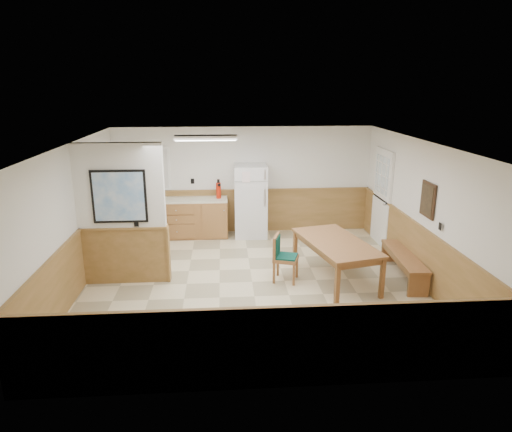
{
  "coord_description": "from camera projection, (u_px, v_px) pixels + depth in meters",
  "views": [
    {
      "loc": [
        -0.49,
        -7.55,
        3.43
      ],
      "look_at": [
        0.1,
        0.4,
        1.12
      ],
      "focal_mm": 32.0,
      "sensor_mm": 36.0,
      "label": 1
    }
  ],
  "objects": [
    {
      "name": "fire_extinguisher",
      "position": [
        219.0,
        190.0,
        10.46
      ],
      "size": [
        0.14,
        0.14,
        0.44
      ],
      "rotation": [
        0.0,
        0.0,
        -0.28
      ],
      "color": "red",
      "rests_on": "kitchen_counter"
    },
    {
      "name": "partition_wall",
      "position": [
        122.0,
        216.0,
        7.91
      ],
      "size": [
        1.5,
        0.2,
        2.5
      ],
      "color": "white",
      "rests_on": "ground"
    },
    {
      "name": "ceiling",
      "position": [
        252.0,
        143.0,
        7.53
      ],
      "size": [
        6.0,
        6.0,
        0.02
      ],
      "primitive_type": "cube",
      "color": "white",
      "rests_on": "back_wall"
    },
    {
      "name": "left_wall",
      "position": [
        74.0,
        219.0,
        7.67
      ],
      "size": [
        0.02,
        6.0,
        2.5
      ],
      "primitive_type": "cube",
      "color": "white",
      "rests_on": "ground"
    },
    {
      "name": "dining_chair",
      "position": [
        281.0,
        254.0,
        8.18
      ],
      "size": [
        0.67,
        0.55,
        0.85
      ],
      "rotation": [
        0.0,
        0.0,
        -0.31
      ],
      "color": "#A5663C",
      "rests_on": "ground"
    },
    {
      "name": "wainscot_right",
      "position": [
        415.0,
        252.0,
        8.29
      ],
      "size": [
        0.04,
        6.0,
        1.0
      ],
      "primitive_type": "cube",
      "color": "#A37641",
      "rests_on": "ground"
    },
    {
      "name": "dining_bench",
      "position": [
        404.0,
        260.0,
        8.33
      ],
      "size": [
        0.48,
        1.72,
        0.45
      ],
      "rotation": [
        0.0,
        0.0,
        -0.06
      ],
      "color": "#A5663C",
      "rests_on": "ground"
    },
    {
      "name": "fluorescent_fixture",
      "position": [
        206.0,
        138.0,
        8.73
      ],
      "size": [
        1.2,
        0.3,
        0.09
      ],
      "color": "white",
      "rests_on": "ceiling"
    },
    {
      "name": "back_wall",
      "position": [
        244.0,
        180.0,
        10.75
      ],
      "size": [
        6.0,
        0.02,
        2.5
      ],
      "primitive_type": "cube",
      "color": "white",
      "rests_on": "ground"
    },
    {
      "name": "wall_painting",
      "position": [
        428.0,
        200.0,
        7.71
      ],
      "size": [
        0.04,
        0.5,
        0.6
      ],
      "color": "#382416",
      "rests_on": "right_wall"
    },
    {
      "name": "soap_bottle",
      "position": [
        141.0,
        195.0,
        10.33
      ],
      "size": [
        0.1,
        0.1,
        0.24
      ],
      "primitive_type": "cylinder",
      "rotation": [
        0.0,
        0.0,
        -0.42
      ],
      "color": "#19893D",
      "rests_on": "kitchen_counter"
    },
    {
      "name": "wainscot_left",
      "position": [
        80.0,
        261.0,
        7.88
      ],
      "size": [
        0.04,
        6.0,
        1.0
      ],
      "primitive_type": "cube",
      "color": "#A37641",
      "rests_on": "ground"
    },
    {
      "name": "kitchen_counter",
      "position": [
        193.0,
        217.0,
        10.58
      ],
      "size": [
        2.2,
        0.61,
        1.0
      ],
      "color": "#905F33",
      "rests_on": "ground"
    },
    {
      "name": "right_wall",
      "position": [
        420.0,
        212.0,
        8.09
      ],
      "size": [
        0.02,
        6.0,
        2.5
      ],
      "primitive_type": "cube",
      "color": "white",
      "rests_on": "ground"
    },
    {
      "name": "dining_table",
      "position": [
        336.0,
        246.0,
        8.12
      ],
      "size": [
        1.35,
        2.05,
        0.75
      ],
      "rotation": [
        0.0,
        0.0,
        0.23
      ],
      "color": "#A5663C",
      "rests_on": "ground"
    },
    {
      "name": "exterior_door",
      "position": [
        382.0,
        197.0,
        9.96
      ],
      "size": [
        0.07,
        1.02,
        2.15
      ],
      "color": "white",
      "rests_on": "ground"
    },
    {
      "name": "kitchen_window",
      "position": [
        153.0,
        169.0,
        10.5
      ],
      "size": [
        0.8,
        0.04,
        1.0
      ],
      "color": "white",
      "rests_on": "back_wall"
    },
    {
      "name": "wainscot_back",
      "position": [
        244.0,
        211.0,
        10.94
      ],
      "size": [
        6.0,
        0.04,
        1.0
      ],
      "primitive_type": "cube",
      "color": "#A37641",
      "rests_on": "ground"
    },
    {
      "name": "ground",
      "position": [
        252.0,
        282.0,
        8.22
      ],
      "size": [
        6.0,
        6.0,
        0.0
      ],
      "primitive_type": "plane",
      "color": "beige",
      "rests_on": "ground"
    },
    {
      "name": "refrigerator",
      "position": [
        251.0,
        201.0,
        10.52
      ],
      "size": [
        0.75,
        0.73,
        1.67
      ],
      "rotation": [
        0.0,
        0.0,
        -0.02
      ],
      "color": "silver",
      "rests_on": "ground"
    }
  ]
}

